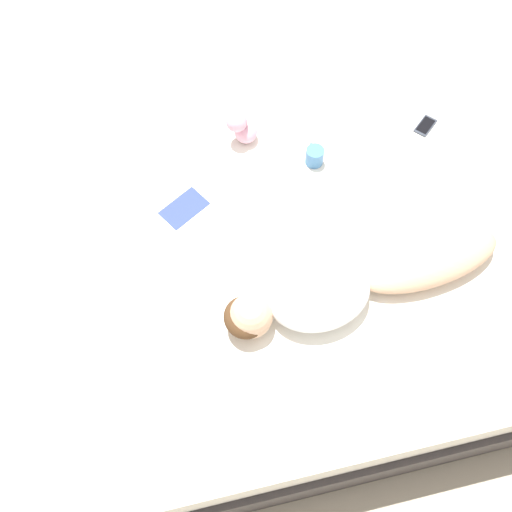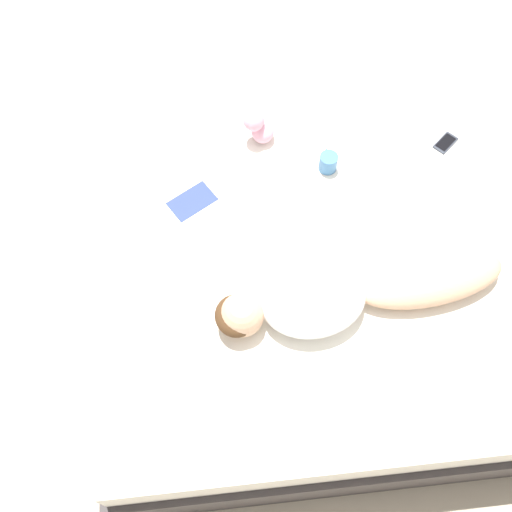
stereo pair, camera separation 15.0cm
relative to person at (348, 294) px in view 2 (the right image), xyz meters
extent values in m
plane|color=#B7A88E|center=(0.25, 0.09, -0.65)|extent=(12.00, 12.00, 0.00)
cube|color=#383333|center=(0.25, 0.09, -0.48)|extent=(1.97, 2.05, 0.35)
cube|color=silver|center=(0.25, 0.09, -0.19)|extent=(1.91, 1.99, 0.22)
ellipsoid|color=tan|center=(0.04, -0.37, -0.01)|extent=(0.34, 0.69, 0.14)
ellipsoid|color=white|center=(-0.02, 0.15, 0.01)|extent=(0.39, 0.48, 0.19)
ellipsoid|color=#472D19|center=(-0.06, 0.48, 0.01)|extent=(0.21, 0.20, 0.10)
sphere|color=tan|center=(-0.05, 0.46, 0.01)|extent=(0.19, 0.19, 0.19)
cube|color=white|center=(0.41, 0.53, -0.08)|extent=(0.34, 0.37, 0.01)
cube|color=white|center=(0.59, 0.64, -0.08)|extent=(0.34, 0.37, 0.01)
cube|color=navy|center=(0.59, 0.64, -0.08)|extent=(0.23, 0.26, 0.00)
cylinder|color=teal|center=(0.72, -0.04, -0.04)|extent=(0.09, 0.09, 0.09)
cylinder|color=black|center=(0.72, -0.04, 0.00)|extent=(0.08, 0.08, 0.01)
torus|color=teal|center=(0.77, -0.04, -0.04)|extent=(0.06, 0.01, 0.06)
cube|color=#333842|center=(0.81, -0.66, -0.08)|extent=(0.14, 0.15, 0.01)
cube|color=black|center=(0.81, -0.66, -0.08)|extent=(0.12, 0.12, 0.00)
ellipsoid|color=#DB9EB2|center=(0.94, 0.26, -0.03)|extent=(0.13, 0.12, 0.11)
sphere|color=#DB9EB2|center=(0.94, 0.31, 0.05)|extent=(0.11, 0.11, 0.11)
camera|label=1|loc=(-0.97, 0.65, 2.33)|focal=42.00mm
camera|label=2|loc=(-1.00, 0.50, 2.33)|focal=42.00mm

